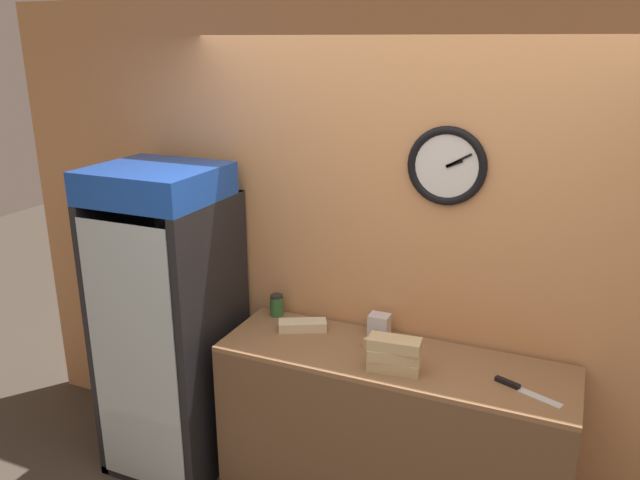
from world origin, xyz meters
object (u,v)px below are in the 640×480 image
(sandwich_stack_middle, at_px, (394,355))
(sandwich_flat_left, at_px, (303,325))
(napkin_dispenser, at_px, (379,325))
(beverage_cooler, at_px, (174,306))
(condiment_jar, at_px, (277,305))
(sandwich_stack_top, at_px, (395,344))
(sandwich_stack_bottom, at_px, (394,365))
(chefs_knife, at_px, (518,388))
(sandwich_flat_right, at_px, (390,349))

(sandwich_stack_middle, bearing_deg, sandwich_flat_left, 158.95)
(napkin_dispenser, bearing_deg, beverage_cooler, -168.99)
(condiment_jar, relative_size, napkin_dispenser, 1.06)
(sandwich_stack_middle, relative_size, sandwich_stack_top, 1.02)
(beverage_cooler, height_order, sandwich_stack_bottom, beverage_cooler)
(chefs_knife, bearing_deg, sandwich_flat_left, 172.00)
(sandwich_stack_middle, relative_size, condiment_jar, 2.10)
(sandwich_stack_top, height_order, napkin_dispenser, sandwich_stack_top)
(sandwich_stack_top, height_order, condiment_jar, sandwich_stack_top)
(chefs_knife, bearing_deg, sandwich_stack_middle, -173.66)
(sandwich_flat_right, distance_m, napkin_dispenser, 0.21)
(condiment_jar, distance_m, napkin_dispenser, 0.63)
(beverage_cooler, distance_m, napkin_dispenser, 1.21)
(chefs_knife, bearing_deg, napkin_dispenser, 160.37)
(napkin_dispenser, bearing_deg, sandwich_flat_left, -165.31)
(sandwich_flat_right, bearing_deg, sandwich_flat_left, 172.56)
(sandwich_flat_left, xyz_separation_m, chefs_knife, (1.18, -0.17, -0.02))
(sandwich_stack_bottom, height_order, sandwich_flat_right, sandwich_stack_bottom)
(sandwich_stack_middle, relative_size, sandwich_flat_right, 0.90)
(sandwich_stack_middle, xyz_separation_m, napkin_dispenser, (-0.19, 0.34, -0.03))
(sandwich_stack_middle, distance_m, sandwich_stack_top, 0.06)
(sandwich_stack_bottom, height_order, sandwich_flat_left, sandwich_stack_bottom)
(beverage_cooler, distance_m, sandwich_flat_left, 0.78)
(sandwich_flat_left, bearing_deg, sandwich_flat_right, -7.44)
(sandwich_flat_left, xyz_separation_m, sandwich_flat_right, (0.53, -0.07, 0.00))
(beverage_cooler, height_order, condiment_jar, beverage_cooler)
(sandwich_stack_bottom, xyz_separation_m, chefs_knife, (0.58, 0.06, -0.02))
(condiment_jar, bearing_deg, sandwich_stack_middle, -22.82)
(sandwich_stack_bottom, distance_m, sandwich_stack_middle, 0.06)
(sandwich_flat_right, bearing_deg, chefs_knife, -8.46)
(beverage_cooler, bearing_deg, napkin_dispenser, 11.01)
(sandwich_stack_middle, height_order, sandwich_flat_left, sandwich_stack_middle)
(sandwich_stack_bottom, bearing_deg, sandwich_stack_middle, 0.00)
(chefs_knife, xyz_separation_m, condiment_jar, (-1.39, 0.28, 0.05))
(beverage_cooler, relative_size, sandwich_stack_middle, 6.85)
(sandwich_stack_bottom, bearing_deg, napkin_dispenser, 118.91)
(sandwich_stack_middle, relative_size, sandwich_flat_left, 0.95)
(sandwich_stack_bottom, xyz_separation_m, sandwich_stack_top, (0.00, 0.00, 0.11))
(sandwich_stack_top, relative_size, chefs_knife, 0.83)
(beverage_cooler, bearing_deg, sandwich_stack_bottom, -4.46)
(sandwich_flat_left, bearing_deg, sandwich_stack_bottom, -21.05)
(sandwich_stack_bottom, xyz_separation_m, sandwich_flat_right, (-0.07, 0.16, -0.00))
(beverage_cooler, height_order, napkin_dispenser, beverage_cooler)
(sandwich_flat_right, height_order, condiment_jar, condiment_jar)
(napkin_dispenser, bearing_deg, condiment_jar, 179.46)
(sandwich_flat_right, height_order, chefs_knife, sandwich_flat_right)
(beverage_cooler, relative_size, condiment_jar, 14.35)
(sandwich_flat_right, distance_m, condiment_jar, 0.77)
(sandwich_flat_left, distance_m, condiment_jar, 0.25)
(sandwich_stack_top, height_order, sandwich_flat_left, sandwich_stack_top)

